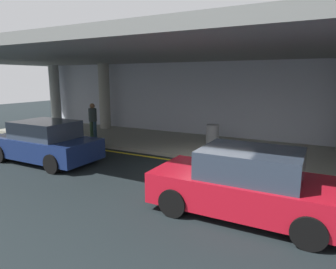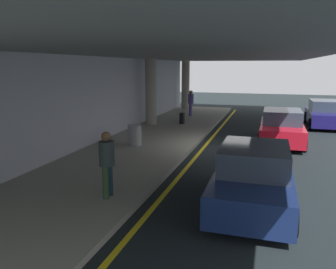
# 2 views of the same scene
# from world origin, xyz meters

# --- Properties ---
(ground_plane) EXTENTS (60.00, 60.00, 0.00)m
(ground_plane) POSITION_xyz_m (0.00, 0.00, 0.00)
(ground_plane) COLOR black
(sidewalk) EXTENTS (26.00, 4.20, 0.15)m
(sidewalk) POSITION_xyz_m (0.00, 3.10, 0.07)
(sidewalk) COLOR gray
(sidewalk) RESTS_ON ground
(lane_stripe_yellow) EXTENTS (26.00, 0.14, 0.01)m
(lane_stripe_yellow) POSITION_xyz_m (0.00, 0.67, 0.00)
(lane_stripe_yellow) COLOR yellow
(lane_stripe_yellow) RESTS_ON ground
(support_column_far_left) EXTENTS (0.62, 0.62, 3.65)m
(support_column_far_left) POSITION_xyz_m (-12.00, 4.50, 1.97)
(support_column_far_left) COLOR gray
(support_column_far_left) RESTS_ON sidewalk
(support_column_left_mid) EXTENTS (0.62, 0.62, 3.65)m
(support_column_left_mid) POSITION_xyz_m (-8.00, 4.50, 1.97)
(support_column_left_mid) COLOR gray
(support_column_left_mid) RESTS_ON sidewalk
(ceiling_overhang) EXTENTS (28.00, 13.20, 0.30)m
(ceiling_overhang) POSITION_xyz_m (0.00, 2.60, 3.95)
(ceiling_overhang) COLOR slate
(ceiling_overhang) RESTS_ON support_column_far_left
(terminal_back_wall) EXTENTS (26.00, 0.30, 3.80)m
(terminal_back_wall) POSITION_xyz_m (0.00, 5.35, 1.90)
(terminal_back_wall) COLOR #A8AEBD
(terminal_back_wall) RESTS_ON ground
(car_red) EXTENTS (4.10, 1.92, 1.50)m
(car_red) POSITION_xyz_m (1.78, -2.47, 0.71)
(car_red) COLOR #B41222
(car_red) RESTS_ON ground
(car_navy_no2) EXTENTS (4.10, 1.92, 1.50)m
(car_navy_no2) POSITION_xyz_m (-5.67, -1.64, 0.71)
(car_navy_no2) COLOR #14234F
(car_navy_no2) RESTS_ON ground
(person_waiting_for_ride) EXTENTS (0.38, 0.38, 1.68)m
(person_waiting_for_ride) POSITION_xyz_m (-6.56, 1.87, 1.11)
(person_waiting_for_ride) COLOR #273F26
(person_waiting_for_ride) RESTS_ON sidewalk
(trash_bin_steel) EXTENTS (0.56, 0.56, 0.85)m
(trash_bin_steel) POSITION_xyz_m (-1.08, 3.40, 0.57)
(trash_bin_steel) COLOR gray
(trash_bin_steel) RESTS_ON sidewalk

